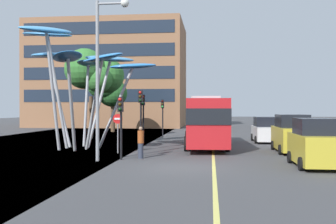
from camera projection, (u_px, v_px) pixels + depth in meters
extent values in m
cube|color=#424244|center=(181.00, 168.00, 17.75)|extent=(120.00, 240.00, 0.10)
cube|color=#E0D666|center=(214.00, 168.00, 17.58)|extent=(0.16, 144.00, 0.01)
cube|color=red|center=(205.00, 121.00, 27.18)|extent=(3.18, 10.61, 2.98)
cube|color=black|center=(205.00, 115.00, 27.18)|extent=(3.21, 10.72, 0.95)
cube|color=yellow|center=(202.00, 105.00, 32.34)|extent=(1.43, 0.18, 0.36)
cube|color=#B2B2B7|center=(205.00, 98.00, 27.17)|extent=(2.15, 3.77, 0.24)
cylinder|color=black|center=(219.00, 137.00, 30.36)|extent=(0.33, 0.97, 0.96)
cylinder|color=black|center=(187.00, 137.00, 30.51)|extent=(0.33, 0.97, 0.96)
cylinder|color=black|center=(227.00, 144.00, 24.24)|extent=(0.33, 0.97, 0.96)
cylinder|color=black|center=(186.00, 144.00, 24.39)|extent=(0.33, 0.97, 0.96)
cylinder|color=#9EA0A5|center=(116.00, 107.00, 26.35)|extent=(2.52, 0.69, 5.75)
ellipsoid|color=#2D7FD1|center=(133.00, 66.00, 26.42)|extent=(3.38, 1.79, 0.61)
cylinder|color=#9EA0A5|center=(100.00, 102.00, 27.41)|extent=(1.47, 1.89, 6.46)
ellipsoid|color=#4CA3E5|center=(111.00, 59.00, 28.12)|extent=(3.91, 4.50, 0.82)
cylinder|color=#9EA0A5|center=(86.00, 104.00, 28.15)|extent=(0.34, 1.61, 6.19)
ellipsoid|color=#4CA3E5|center=(88.00, 64.00, 28.83)|extent=(1.79, 3.43, 0.38)
cylinder|color=#9EA0A5|center=(59.00, 100.00, 27.76)|extent=(2.59, 1.86, 6.85)
ellipsoid|color=#388EDB|center=(48.00, 55.00, 28.66)|extent=(4.23, 3.59, 0.78)
cylinder|color=#9EA0A5|center=(57.00, 91.00, 26.22)|extent=(1.55, 0.29, 7.86)
ellipsoid|color=#4299E0|center=(47.00, 35.00, 26.22)|extent=(3.58, 1.49, 0.61)
cylinder|color=#9EA0A5|center=(53.00, 91.00, 24.68)|extent=(0.82, 1.00, 7.77)
ellipsoid|color=#4CA3E5|center=(46.00, 30.00, 24.32)|extent=(3.22, 3.72, 0.87)
cylinder|color=#9EA0A5|center=(71.00, 106.00, 23.54)|extent=(0.57, 2.31, 5.85)
ellipsoid|color=#2D7FD1|center=(68.00, 57.00, 22.46)|extent=(2.15, 3.37, 0.73)
cylinder|color=#9EA0A5|center=(94.00, 105.00, 24.84)|extent=(1.72, 1.45, 6.00)
ellipsoid|color=#2D7FD1|center=(102.00, 58.00, 24.15)|extent=(3.95, 3.63, 0.78)
cylinder|color=black|center=(121.00, 128.00, 20.31)|extent=(0.12, 0.12, 3.35)
cube|color=black|center=(120.00, 104.00, 20.16)|extent=(0.28, 0.24, 0.80)
sphere|color=red|center=(120.00, 99.00, 20.03)|extent=(0.18, 0.18, 0.18)
sphere|color=#3A2707|center=(120.00, 104.00, 20.03)|extent=(0.18, 0.18, 0.18)
sphere|color=black|center=(120.00, 109.00, 20.03)|extent=(0.18, 0.18, 0.18)
cylinder|color=black|center=(141.00, 120.00, 24.92)|extent=(0.12, 0.12, 3.91)
cube|color=black|center=(140.00, 96.00, 24.77)|extent=(0.28, 0.24, 0.80)
sphere|color=red|center=(140.00, 92.00, 24.64)|extent=(0.18, 0.18, 0.18)
sphere|color=#3A2707|center=(140.00, 96.00, 24.64)|extent=(0.18, 0.18, 0.18)
sphere|color=black|center=(140.00, 100.00, 24.65)|extent=(0.18, 0.18, 0.18)
cylinder|color=black|center=(143.00, 120.00, 28.97)|extent=(0.12, 0.12, 3.78)
cube|color=black|center=(143.00, 100.00, 28.82)|extent=(0.28, 0.24, 0.80)
sphere|color=red|center=(143.00, 97.00, 28.68)|extent=(0.18, 0.18, 0.18)
sphere|color=#3A2707|center=(143.00, 100.00, 28.69)|extent=(0.18, 0.18, 0.18)
sphere|color=black|center=(143.00, 103.00, 28.69)|extent=(0.18, 0.18, 0.18)
cylinder|color=black|center=(163.00, 118.00, 36.81)|extent=(0.12, 0.12, 3.59)
cube|color=black|center=(163.00, 104.00, 36.66)|extent=(0.28, 0.24, 0.80)
sphere|color=#390706|center=(162.00, 101.00, 36.53)|extent=(0.18, 0.18, 0.18)
sphere|color=#3A2707|center=(162.00, 104.00, 36.53)|extent=(0.18, 0.18, 0.18)
sphere|color=green|center=(162.00, 107.00, 36.53)|extent=(0.18, 0.18, 0.18)
cube|color=gold|center=(315.00, 149.00, 17.76)|extent=(1.76, 3.82, 1.33)
cube|color=black|center=(315.00, 126.00, 17.75)|extent=(1.62, 2.10, 0.76)
cylinder|color=black|center=(327.00, 158.00, 18.84)|extent=(0.20, 0.60, 0.60)
cylinder|color=black|center=(290.00, 157.00, 19.04)|extent=(0.20, 0.60, 0.60)
cylinder|color=black|center=(301.00, 164.00, 16.68)|extent=(0.20, 0.60, 0.60)
cube|color=gold|center=(292.00, 138.00, 23.77)|extent=(1.86, 4.45, 1.38)
cube|color=black|center=(292.00, 121.00, 23.76)|extent=(1.71, 2.45, 0.79)
cylinder|color=black|center=(302.00, 146.00, 25.04)|extent=(0.20, 0.60, 0.60)
cylinder|color=black|center=(273.00, 145.00, 25.25)|extent=(0.20, 0.60, 0.60)
cylinder|color=black|center=(313.00, 150.00, 22.30)|extent=(0.20, 0.60, 0.60)
cylinder|color=black|center=(281.00, 150.00, 22.51)|extent=(0.20, 0.60, 0.60)
cube|color=silver|center=(265.00, 133.00, 31.12)|extent=(1.81, 4.42, 1.10)
cube|color=black|center=(265.00, 122.00, 31.11)|extent=(1.67, 2.43, 0.78)
cylinder|color=black|center=(274.00, 137.00, 32.38)|extent=(0.20, 0.60, 0.60)
cylinder|color=black|center=(252.00, 137.00, 32.59)|extent=(0.20, 0.60, 0.60)
cylinder|color=black|center=(280.00, 140.00, 29.66)|extent=(0.20, 0.60, 0.60)
cylinder|color=black|center=(256.00, 140.00, 29.86)|extent=(0.20, 0.60, 0.60)
cylinder|color=gray|center=(97.00, 81.00, 19.76)|extent=(0.18, 0.18, 8.29)
cylinder|color=gray|center=(111.00, 3.00, 19.65)|extent=(1.46, 0.12, 0.12)
sphere|color=silver|center=(125.00, 3.00, 19.57)|extent=(0.44, 0.44, 0.44)
cylinder|color=brown|center=(91.00, 117.00, 35.05)|extent=(0.36, 0.36, 3.87)
sphere|color=#387A33|center=(99.00, 79.00, 34.63)|extent=(2.48, 2.48, 2.48)
sphere|color=#387A33|center=(93.00, 69.00, 35.82)|extent=(2.93, 2.93, 2.93)
sphere|color=#387A33|center=(85.00, 69.00, 34.89)|extent=(3.73, 3.73, 3.73)
sphere|color=#387A33|center=(82.00, 68.00, 35.24)|extent=(2.99, 2.99, 2.99)
sphere|color=#387A33|center=(107.00, 75.00, 36.08)|extent=(3.34, 3.34, 3.34)
cylinder|color=brown|center=(113.00, 119.00, 45.10)|extent=(0.48, 0.48, 3.01)
sphere|color=#286028|center=(112.00, 92.00, 46.24)|extent=(3.53, 3.53, 3.53)
sphere|color=#286028|center=(108.00, 86.00, 43.99)|extent=(2.92, 2.92, 2.92)
sphere|color=#286028|center=(114.00, 93.00, 44.57)|extent=(3.05, 3.05, 3.05)
sphere|color=#286028|center=(102.00, 84.00, 44.41)|extent=(3.37, 3.37, 3.37)
sphere|color=#286028|center=(112.00, 87.00, 46.24)|extent=(2.45, 2.45, 2.45)
cylinder|color=#2D3342|center=(141.00, 151.00, 20.85)|extent=(0.29, 0.29, 0.83)
cylinder|color=#99471E|center=(141.00, 137.00, 20.85)|extent=(0.34, 0.34, 0.69)
sphere|color=#937056|center=(141.00, 129.00, 20.84)|extent=(0.22, 0.22, 0.22)
cylinder|color=gray|center=(118.00, 134.00, 23.29)|extent=(0.08, 0.08, 2.40)
cylinder|color=red|center=(118.00, 119.00, 23.25)|extent=(0.60, 0.03, 0.60)
cube|color=white|center=(118.00, 119.00, 23.22)|extent=(0.40, 0.04, 0.11)
cube|color=#8E6042|center=(110.00, 76.00, 59.95)|extent=(23.07, 13.24, 15.81)
cube|color=#1E2838|center=(98.00, 96.00, 53.38)|extent=(21.69, 0.08, 1.77)
cube|color=#1E2838|center=(98.00, 73.00, 53.35)|extent=(21.69, 0.08, 1.77)
cube|color=#1E2838|center=(98.00, 50.00, 53.33)|extent=(21.69, 0.08, 1.77)
cube|color=#1E2838|center=(98.00, 28.00, 53.30)|extent=(21.69, 0.08, 1.77)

